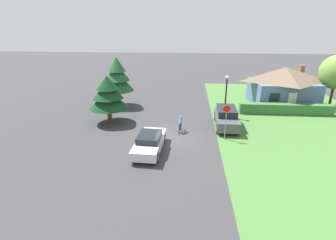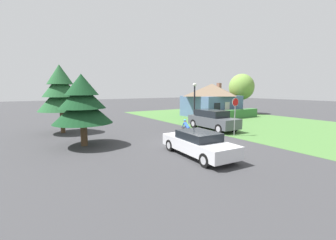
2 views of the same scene
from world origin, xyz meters
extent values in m
plane|color=#38383A|center=(0.00, 0.00, 0.00)|extent=(140.00, 140.00, 0.00)
cube|color=#477538|center=(11.85, 4.00, 0.01)|extent=(16.00, 36.00, 0.01)
cube|color=slate|center=(12.42, 11.22, 1.37)|extent=(7.43, 5.86, 2.74)
pyramid|color=#75604C|center=(12.42, 11.22, 3.56)|extent=(8.02, 6.33, 1.64)
cube|color=silver|center=(12.65, 8.57, 1.00)|extent=(0.90, 0.14, 2.00)
cube|color=black|center=(10.70, 8.39, 1.50)|extent=(1.10, 0.16, 0.90)
cube|color=brown|center=(14.47, 11.93, 4.12)|extent=(0.54, 0.54, 0.80)
cube|color=#387038|center=(11.62, 7.26, 0.55)|extent=(9.59, 0.90, 1.10)
cube|color=silver|center=(-1.44, -2.48, 0.60)|extent=(2.09, 4.89, 0.65)
cube|color=black|center=(-1.44, -2.49, 1.14)|extent=(1.74, 2.32, 0.43)
cylinder|color=black|center=(-2.18, -0.81, 0.34)|extent=(0.28, 0.69, 0.68)
cylinder|color=#ADADB2|center=(-2.18, -0.81, 0.34)|extent=(0.28, 0.41, 0.39)
cylinder|color=black|center=(-0.54, -0.89, 0.34)|extent=(0.28, 0.69, 0.68)
cylinder|color=#ADADB2|center=(-0.54, -0.89, 0.34)|extent=(0.28, 0.41, 0.39)
cylinder|color=black|center=(-2.35, -4.07, 0.34)|extent=(0.28, 0.69, 0.68)
cylinder|color=#ADADB2|center=(-2.35, -4.07, 0.34)|extent=(0.28, 0.41, 0.39)
cylinder|color=black|center=(-0.71, -4.15, 0.34)|extent=(0.28, 0.69, 0.68)
cylinder|color=#ADADB2|center=(-0.71, -4.15, 0.34)|extent=(0.28, 0.41, 0.39)
torus|color=black|center=(0.64, 0.93, 0.32)|extent=(0.11, 0.69, 0.69)
torus|color=black|center=(0.74, 1.90, 0.32)|extent=(0.11, 0.69, 0.69)
cylinder|color=black|center=(0.66, 1.17, 0.47)|extent=(0.05, 0.17, 0.53)
cylinder|color=black|center=(0.70, 1.53, 0.49)|extent=(0.10, 0.61, 0.58)
cylinder|color=black|center=(0.69, 1.46, 0.75)|extent=(0.11, 0.72, 0.07)
cylinder|color=black|center=(0.65, 1.08, 0.27)|extent=(0.07, 0.33, 0.15)
cylinder|color=black|center=(0.65, 1.02, 0.53)|extent=(0.05, 0.21, 0.42)
cylinder|color=black|center=(0.73, 1.86, 0.55)|extent=(0.05, 0.12, 0.45)
cylinder|color=black|center=(0.73, 1.82, 0.77)|extent=(0.44, 0.07, 0.02)
ellipsoid|color=black|center=(0.66, 1.10, 0.76)|extent=(0.10, 0.21, 0.05)
cylinder|color=#262D4C|center=(0.66, 1.09, 0.59)|extent=(0.13, 0.25, 0.44)
cylinder|color=#262D4C|center=(0.66, 1.25, 0.51)|extent=(0.13, 0.25, 0.59)
cylinder|color=tan|center=(0.67, 1.16, 0.24)|extent=(0.08, 0.08, 0.30)
cylinder|color=tan|center=(0.72, 1.32, 0.15)|extent=(0.17, 0.08, 0.21)
cylinder|color=#264CB2|center=(0.68, 1.37, 0.97)|extent=(0.29, 0.68, 0.54)
cylinder|color=#264CB2|center=(0.72, 1.59, 0.95)|extent=(0.09, 0.25, 0.35)
cylinder|color=#264CB2|center=(0.72, 1.87, 0.95)|extent=(0.09, 0.25, 0.35)
sphere|color=tan|center=(0.71, 1.64, 1.29)|extent=(0.19, 0.19, 0.19)
ellipsoid|color=#267FBF|center=(0.71, 1.64, 1.34)|extent=(0.22, 0.18, 0.12)
cube|color=#4C5156|center=(4.89, 3.00, 0.75)|extent=(2.04, 4.99, 0.85)
cube|color=black|center=(4.90, 3.24, 1.47)|extent=(1.76, 2.90, 0.60)
cylinder|color=black|center=(4.06, 4.70, 0.40)|extent=(0.25, 0.81, 0.81)
cylinder|color=#ADADB2|center=(4.06, 4.70, 0.40)|extent=(0.25, 0.47, 0.47)
cylinder|color=black|center=(5.80, 4.66, 0.40)|extent=(0.25, 0.81, 0.81)
cylinder|color=#ADADB2|center=(5.80, 4.66, 0.40)|extent=(0.25, 0.47, 0.47)
cylinder|color=black|center=(3.98, 1.34, 0.40)|extent=(0.25, 0.81, 0.81)
cylinder|color=#ADADB2|center=(3.98, 1.34, 0.40)|extent=(0.25, 0.47, 0.47)
cylinder|color=black|center=(5.73, 1.30, 0.40)|extent=(0.25, 0.81, 0.81)
cylinder|color=#ADADB2|center=(5.73, 1.30, 0.40)|extent=(0.25, 0.47, 0.47)
cylinder|color=gray|center=(4.44, 0.15, 1.19)|extent=(0.07, 0.07, 2.39)
cylinder|color=red|center=(4.44, 0.15, 2.64)|extent=(0.60, 0.05, 0.60)
cylinder|color=silver|center=(4.44, 0.15, 2.64)|extent=(0.64, 0.04, 0.64)
cylinder|color=black|center=(5.10, 5.95, 1.95)|extent=(0.15, 0.15, 3.91)
sphere|color=white|center=(5.10, 5.95, 4.08)|extent=(0.38, 0.38, 0.38)
cone|color=black|center=(5.10, 5.95, 4.27)|extent=(0.23, 0.23, 0.15)
cylinder|color=#4C3823|center=(-6.21, 3.25, 0.74)|extent=(0.42, 0.42, 1.47)
cone|color=#143D1E|center=(-6.21, 3.25, 2.34)|extent=(3.69, 3.69, 1.74)
cone|color=#143D1E|center=(-6.21, 3.25, 3.20)|extent=(2.88, 2.88, 1.53)
cone|color=#143D1E|center=(-6.21, 3.25, 3.93)|extent=(2.07, 2.07, 1.32)
cylinder|color=#4C3823|center=(-6.75, 8.69, 0.93)|extent=(0.35, 0.35, 1.86)
cone|color=#23562D|center=(-6.75, 8.69, 2.91)|extent=(3.62, 3.62, 2.10)
cone|color=#23562D|center=(-6.75, 8.69, 3.94)|extent=(2.82, 2.82, 1.85)
cone|color=#23562D|center=(-6.75, 8.69, 4.83)|extent=(2.03, 2.03, 1.60)
cylinder|color=#4C3823|center=(17.75, 10.65, 1.21)|extent=(0.28, 0.28, 2.42)
ellipsoid|color=olive|center=(17.75, 10.65, 3.96)|extent=(3.62, 3.62, 3.80)
camera|label=1|loc=(1.42, -20.10, 8.98)|focal=28.00mm
camera|label=2|loc=(-9.25, -11.68, 3.64)|focal=24.00mm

